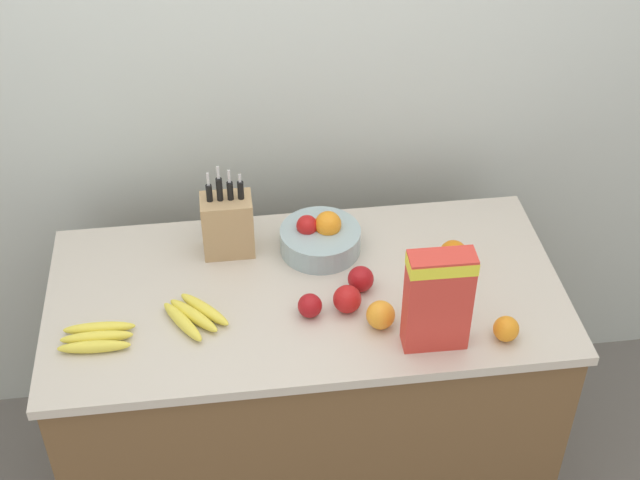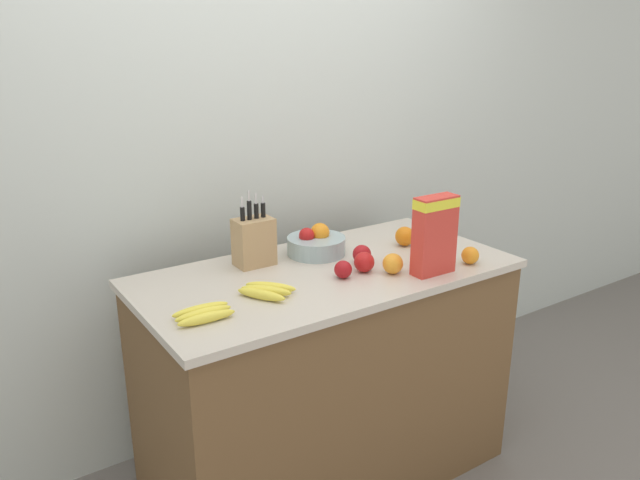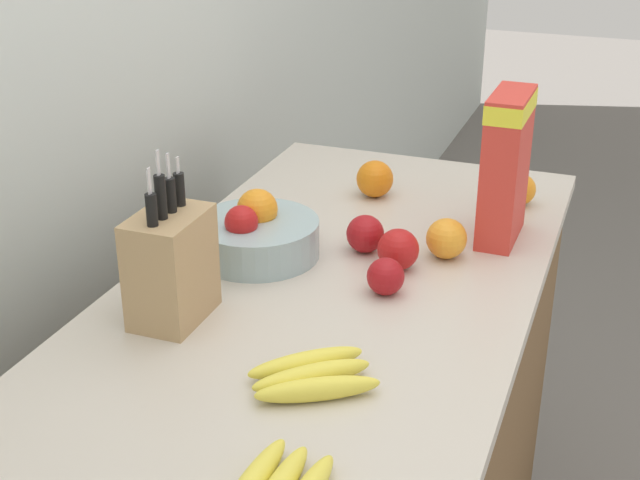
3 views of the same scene
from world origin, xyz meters
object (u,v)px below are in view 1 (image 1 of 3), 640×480
apple_front (310,306)px  orange_back_center (453,254)px  orange_by_cereal (381,315)px  fruit_bowl (320,238)px  banana_bunch_right (194,315)px  apple_middle (347,299)px  cereal_box (438,297)px  orange_mid_right (506,329)px  knife_block (228,224)px  banana_bunch_left (97,337)px  apple_near_bananas (361,279)px

apple_front → orange_back_center: 0.46m
orange_by_cereal → fruit_bowl: bearing=109.0°
banana_bunch_right → apple_middle: 0.42m
cereal_box → orange_mid_right: (0.19, -0.01, -0.13)m
knife_block → banana_bunch_right: (-0.11, -0.29, -0.08)m
banana_bunch_right → orange_back_center: orange_back_center is taller
fruit_bowl → banana_bunch_left: fruit_bowl is taller
knife_block → banana_bunch_right: 0.32m
cereal_box → fruit_bowl: (-0.25, 0.42, -0.12)m
knife_block → fruit_bowl: size_ratio=1.26×
knife_block → orange_back_center: size_ratio=3.64×
apple_front → apple_middle: bearing=3.7°
orange_mid_right → cereal_box: bearing=177.4°
fruit_bowl → orange_by_cereal: size_ratio=3.05×
banana_bunch_left → banana_bunch_right: (0.25, 0.05, 0.00)m
orange_mid_right → orange_back_center: 0.32m
apple_middle → orange_back_center: size_ratio=0.95×
apple_middle → orange_by_cereal: same height
banana_bunch_left → orange_back_center: 1.02m
cereal_box → banana_bunch_right: cereal_box is taller
orange_by_cereal → orange_back_center: bearing=41.1°
banana_bunch_right → fruit_bowl: bearing=34.3°
banana_bunch_right → apple_front: 0.31m
knife_block → apple_front: knife_block is taller
fruit_bowl → orange_mid_right: bearing=-44.6°
cereal_box → apple_front: 0.37m
apple_near_bananas → orange_by_cereal: bearing=-79.4°
knife_block → apple_middle: (0.31, -0.30, -0.06)m
knife_block → banana_bunch_left: size_ratio=1.49×
banana_bunch_right → orange_back_center: (0.75, 0.14, 0.02)m
cereal_box → apple_front: size_ratio=4.45×
cereal_box → banana_bunch_left: cereal_box is taller
orange_mid_right → orange_by_cereal: 0.33m
fruit_bowl → apple_near_bananas: 0.21m
banana_bunch_left → apple_near_bananas: bearing=9.3°
orange_by_cereal → cereal_box: bearing=-32.1°
orange_mid_right → apple_middle: bearing=157.9°
apple_near_bananas → orange_mid_right: 0.42m
knife_block → apple_middle: size_ratio=3.84×
banana_bunch_left → apple_front: (0.57, 0.03, 0.02)m
cereal_box → orange_mid_right: bearing=-1.6°
apple_middle → cereal_box: bearing=-36.4°
banana_bunch_left → apple_front: apple_front is taller
apple_middle → orange_mid_right: size_ratio=1.14×
banana_bunch_left → orange_by_cereal: bearing=-2.6°
knife_block → orange_mid_right: 0.84m
banana_bunch_left → apple_middle: (0.67, 0.04, 0.02)m
fruit_bowl → apple_front: (-0.06, -0.28, -0.01)m
banana_bunch_right → apple_front: apple_front is taller
fruit_bowl → orange_back_center: bearing=-18.1°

